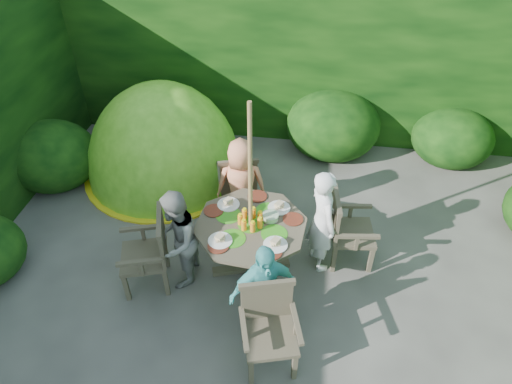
# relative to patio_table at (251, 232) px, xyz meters

# --- Properties ---
(ground) EXTENTS (60.00, 60.00, 0.00)m
(ground) POSITION_rel_patio_table_xyz_m (0.27, -0.66, -0.61)
(ground) COLOR #47443F
(ground) RESTS_ON ground
(hedge_enclosure) EXTENTS (9.00, 9.00, 2.50)m
(hedge_enclosure) POSITION_rel_patio_table_xyz_m (0.27, 0.67, 0.64)
(hedge_enclosure) COLOR black
(hedge_enclosure) RESTS_ON ground
(patio_table) EXTENTS (1.57, 1.57, 0.87)m
(patio_table) POSITION_rel_patio_table_xyz_m (0.00, 0.00, 0.00)
(patio_table) COLOR #40382A
(patio_table) RESTS_ON ground
(parasol_pole) EXTENTS (0.06, 0.06, 2.20)m
(parasol_pole) POSITION_rel_patio_table_xyz_m (-0.00, -0.00, 0.49)
(parasol_pole) COLOR olive
(parasol_pole) RESTS_ON ground
(garden_chair_right) EXTENTS (0.55, 0.60, 0.91)m
(garden_chair_right) POSITION_rel_patio_table_xyz_m (1.04, 0.34, -0.13)
(garden_chair_right) COLOR #40382A
(garden_chair_right) RESTS_ON ground
(garden_chair_left) EXTENTS (0.63, 0.67, 0.92)m
(garden_chair_left) POSITION_rel_patio_table_xyz_m (-1.05, -0.33, -0.12)
(garden_chair_left) COLOR #40382A
(garden_chair_left) RESTS_ON ground
(garden_chair_back) EXTENTS (0.61, 0.57, 0.85)m
(garden_chair_back) POSITION_rel_patio_table_xyz_m (-0.33, 1.05, -0.16)
(garden_chair_back) COLOR #40382A
(garden_chair_back) RESTS_ON ground
(garden_chair_front) EXTENTS (0.63, 0.59, 0.88)m
(garden_chair_front) POSITION_rel_patio_table_xyz_m (0.32, -1.05, -0.15)
(garden_chair_front) COLOR #40382A
(garden_chair_front) RESTS_ON ground
(child_right) EXTENTS (0.49, 0.57, 1.32)m
(child_right) POSITION_rel_patio_table_xyz_m (0.76, 0.23, 0.05)
(child_right) COLOR white
(child_right) RESTS_ON ground
(child_left) EXTENTS (0.47, 0.60, 1.23)m
(child_left) POSITION_rel_patio_table_xyz_m (-0.77, -0.24, 0.00)
(child_left) COLOR gray
(child_left) RESTS_ON ground
(child_back) EXTENTS (0.68, 0.51, 1.26)m
(child_back) POSITION_rel_patio_table_xyz_m (-0.24, 0.76, 0.02)
(child_back) COLOR #FB9668
(child_back) RESTS_ON ground
(child_front) EXTENTS (0.74, 0.60, 1.18)m
(child_front) POSITION_rel_patio_table_xyz_m (0.23, -0.77, -0.02)
(child_front) COLOR #50BCBB
(child_front) RESTS_ON ground
(dome_tent) EXTENTS (2.41, 2.41, 2.73)m
(dome_tent) POSITION_rel_patio_table_xyz_m (-1.55, 1.72, -0.61)
(dome_tent) COLOR #5DB222
(dome_tent) RESTS_ON ground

